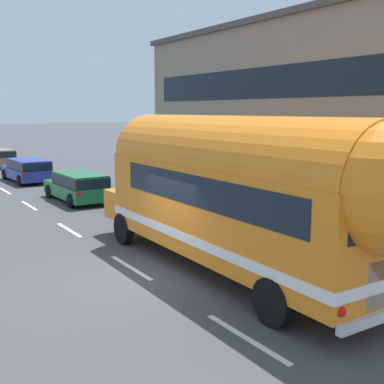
{
  "coord_description": "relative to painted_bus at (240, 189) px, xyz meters",
  "views": [
    {
      "loc": [
        -5.53,
        -10.64,
        4.25
      ],
      "look_at": [
        2.17,
        1.18,
        1.87
      ],
      "focal_mm": 45.26,
      "sensor_mm": 36.0,
      "label": 1
    }
  ],
  "objects": [
    {
      "name": "ground_plane",
      "position": [
        -1.98,
        1.31,
        -2.3
      ],
      "size": [
        300.0,
        300.0,
        0.0
      ],
      "primitive_type": "plane",
      "color": "#424247"
    },
    {
      "name": "lane_markings",
      "position": [
        0.83,
        13.87,
        -2.3
      ],
      "size": [
        4.12,
        80.0,
        0.01
      ],
      "color": "silver",
      "rests_on": "ground"
    },
    {
      "name": "roadside_building",
      "position": [
        9.28,
        4.89,
        1.62
      ],
      "size": [
        8.47,
        18.19,
        7.84
      ],
      "color": "gray",
      "rests_on": "ground"
    },
    {
      "name": "painted_bus",
      "position": [
        0.0,
        0.0,
        0.0
      ],
      "size": [
        2.71,
        11.66,
        4.12
      ],
      "color": "orange",
      "rests_on": "ground"
    },
    {
      "name": "car_lead",
      "position": [
        0.26,
        12.39,
        -1.51
      ],
      "size": [
        1.94,
        4.54,
        1.37
      ],
      "color": "#196633",
      "rests_on": "ground"
    },
    {
      "name": "car_second",
      "position": [
        -0.05,
        20.19,
        -1.5
      ],
      "size": [
        2.12,
        4.76,
        1.37
      ],
      "color": "navy",
      "rests_on": "ground"
    }
  ]
}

